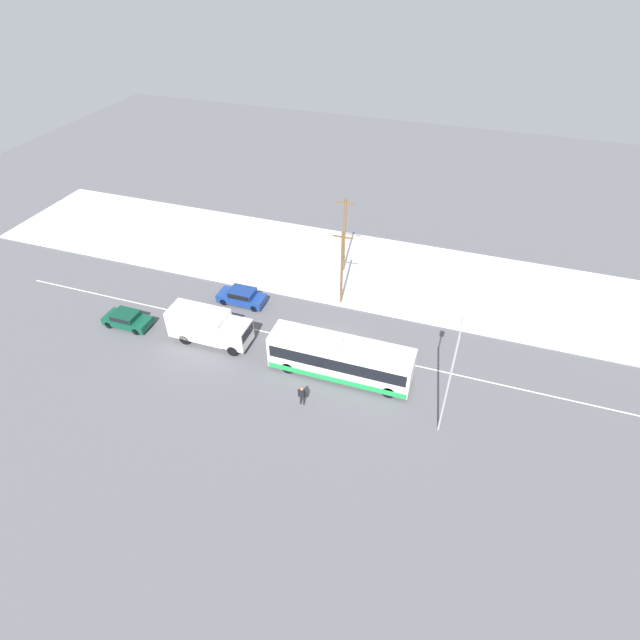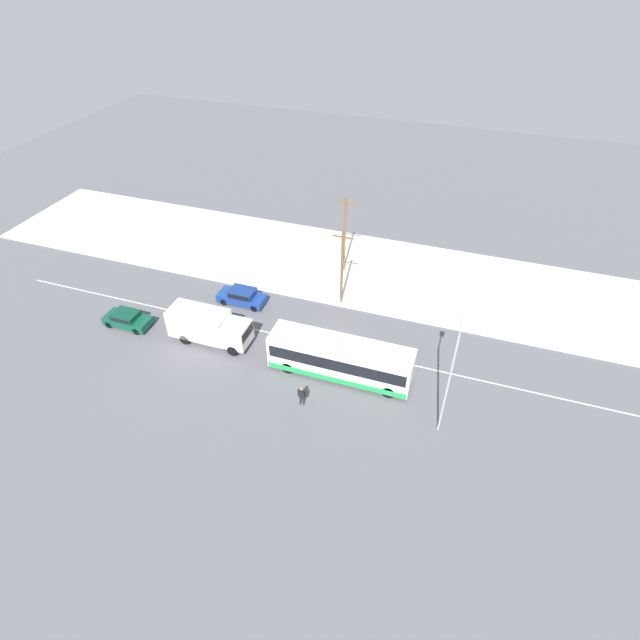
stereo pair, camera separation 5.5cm
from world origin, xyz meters
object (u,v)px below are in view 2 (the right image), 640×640
streetlamp (451,371)px  utility_pole_roadside (342,267)px  city_bus (340,358)px  sedan_car (242,296)px  utility_pole_snowlot (345,235)px  pedestrian_at_stop (302,394)px  parked_car_near_truck (127,319)px  box_truck (208,325)px

streetlamp → utility_pole_roadside: (-10.51, 11.29, -1.38)m
city_bus → utility_pole_roadside: (-2.58, 8.75, 2.21)m
sedan_car → utility_pole_snowlot: 11.24m
sedan_car → utility_pole_roadside: 9.42m
pedestrian_at_stop → utility_pole_roadside: 12.90m
city_bus → sedan_car: city_bus is taller
parked_car_near_truck → streetlamp: (26.83, -2.32, 4.46)m
parked_car_near_truck → streetlamp: bearing=-4.9°
pedestrian_at_stop → streetlamp: bearing=7.6°
utility_pole_snowlot → streetlamp: bearing=-54.3°
parked_car_near_truck → pedestrian_at_stop: pedestrian_at_stop is taller
city_bus → pedestrian_at_stop: city_bus is taller
box_truck → pedestrian_at_stop: size_ratio=3.90×
parked_car_near_truck → pedestrian_at_stop: 17.60m
city_bus → utility_pole_snowlot: (-3.88, 13.89, 2.47)m
pedestrian_at_stop → utility_pole_snowlot: utility_pole_snowlot is taller
sedan_car → utility_pole_snowlot: bearing=-131.6°
sedan_car → pedestrian_at_stop: size_ratio=2.49×
parked_car_near_truck → streetlamp: streetlamp is taller
pedestrian_at_stop → utility_pole_roadside: bearing=94.1°
city_bus → utility_pole_snowlot: size_ratio=1.40×
box_truck → streetlamp: streetlamp is taller
box_truck → streetlamp: bearing=-8.4°
box_truck → streetlamp: 19.76m
city_bus → parked_car_near_truck: bearing=-179.3°
streetlamp → utility_pole_roadside: 15.49m
utility_pole_roadside → parked_car_near_truck: bearing=-151.2°
city_bus → pedestrian_at_stop: (-1.67, -3.82, -0.54)m
sedan_car → utility_pole_snowlot: (7.14, 8.04, 3.28)m
sedan_car → pedestrian_at_stop: (9.35, -9.66, 0.27)m
parked_car_near_truck → sedan_car: bearing=37.6°
sedan_car → pedestrian_at_stop: bearing=134.1°
pedestrian_at_stop → streetlamp: size_ratio=0.21×
box_truck → pedestrian_at_stop: box_truck is taller
parked_car_near_truck → utility_pole_snowlot: size_ratio=0.52×
city_bus → parked_car_near_truck: city_bus is taller
box_truck → pedestrian_at_stop: 10.47m
utility_pole_roadside → utility_pole_snowlot: utility_pole_snowlot is taller
city_bus → box_truck: (-11.28, 0.29, -0.02)m
city_bus → streetlamp: size_ratio=1.29×
city_bus → utility_pole_roadside: 9.38m
city_bus → pedestrian_at_stop: 4.20m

